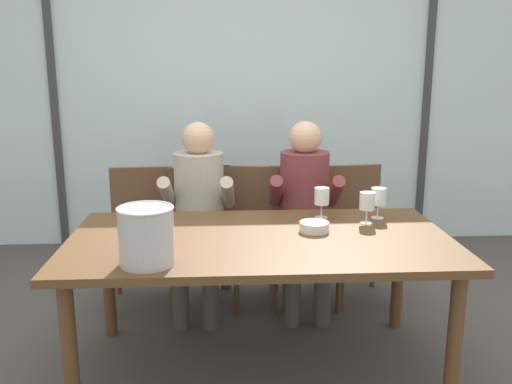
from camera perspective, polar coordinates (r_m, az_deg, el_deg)
ground at (r=3.95m, az=-0.56°, el=-10.25°), size 14.00×14.00×0.00m
window_glass_panel at (r=4.79m, az=-1.28°, el=9.96°), size 7.12×0.03×2.60m
window_mullion_left at (r=4.97m, az=-20.30°, el=9.28°), size 0.06×0.06×2.60m
window_mullion_right at (r=5.08m, az=17.35°, el=9.56°), size 0.06×0.06×2.60m
hillside_vineyard at (r=8.08m, az=-2.11°, el=7.75°), size 13.12×2.40×1.61m
dining_table at (r=2.78m, az=0.42°, el=-6.13°), size 1.92×1.03×0.72m
chair_near_curtain at (r=3.73m, az=-11.76°, el=-3.33°), size 0.47×0.47×0.90m
chair_left_of_center at (r=3.69m, az=-5.69°, el=-3.31°), size 0.49×0.49×0.90m
chair_center at (r=3.69m, az=-0.86°, el=-3.24°), size 0.50×0.50×0.90m
chair_right_of_center at (r=3.74m, az=4.91°, el=-3.05°), size 0.49×0.49×0.90m
chair_near_window_right at (r=3.78m, az=10.22°, el=-3.04°), size 0.48×0.48×0.90m
person_beige_jumper at (r=3.51m, az=-6.03°, el=-1.22°), size 0.47×0.62×1.21m
person_maroon_top at (r=3.55m, az=5.12°, el=-1.06°), size 0.48×0.63×1.21m
ice_bucket_primary at (r=2.40m, az=-11.36°, el=-4.42°), size 0.25×0.25×0.26m
tasting_bowl at (r=2.85m, az=6.09°, el=-3.62°), size 0.15×0.15×0.05m
wine_glass_by_left_taster at (r=3.01m, az=11.51°, el=-1.08°), size 0.08×0.08×0.17m
wine_glass_near_bucket at (r=3.08m, az=6.87°, el=-0.58°), size 0.08×0.08×0.17m
wine_glass_center_pour at (r=3.13m, az=12.64°, el=-0.60°), size 0.08×0.08×0.17m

